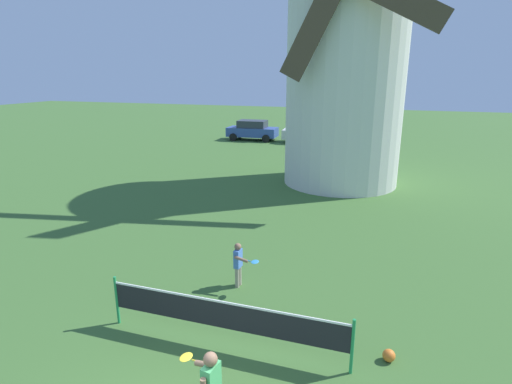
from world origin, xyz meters
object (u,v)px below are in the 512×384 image
Objects in this scene: windmill at (347,44)px; tennis_net at (224,315)px; player_far at (239,262)px; parked_car_blue at (252,130)px; stray_ball at (389,355)px; parked_car_silver at (311,132)px.

windmill is 14.62m from tennis_net.
parked_car_blue reaches higher than player_far.
windmill reaches higher than stray_ball.
windmill reaches higher than parked_car_silver.
tennis_net is 4.26× the size of player_far.
windmill is at bearing -53.40° from parked_car_blue.
parked_car_silver reaches higher than tennis_net.
stray_ball is 26.42m from parked_car_blue.
stray_ball is at bearing -65.68° from parked_car_blue.
parked_car_blue reaches higher than tennis_net.
windmill is at bearing -72.27° from parked_car_silver.
tennis_net is 20.92× the size of stray_ball.
parked_car_blue is at bearing 107.96° from player_far.
windmill reaches higher than tennis_net.
windmill is 53.62× the size of stray_ball.
player_far is at bearing -83.58° from parked_car_silver.
tennis_net is at bearing -92.25° from windmill.
parked_car_blue and parked_car_silver have the same top height.
parked_car_blue is at bearing 114.32° from stray_ball.
player_far is at bearing -95.52° from windmill.
player_far is at bearing -72.04° from parked_car_blue.
parked_car_blue is 4.72m from parked_car_silver.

